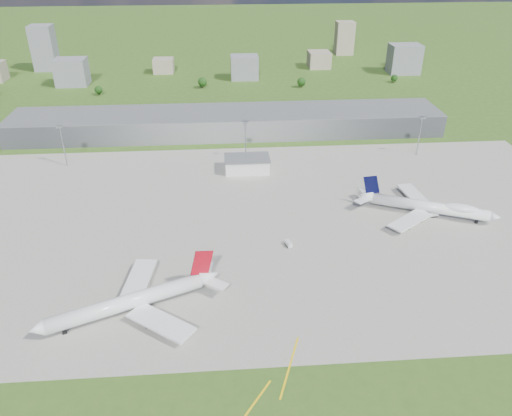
{
  "coord_description": "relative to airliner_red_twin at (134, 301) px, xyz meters",
  "views": [
    {
      "loc": [
        -5.09,
        -172.8,
        127.64
      ],
      "look_at": [
        10.69,
        37.59,
        9.0
      ],
      "focal_mm": 35.0,
      "sensor_mm": 36.0,
      "label": 1
    }
  ],
  "objects": [
    {
      "name": "airliner_red_twin",
      "position": [
        0.0,
        0.0,
        0.0
      ],
      "size": [
        68.19,
        51.5,
        19.67
      ],
      "rotation": [
        0.0,
        0.0,
        3.54
      ],
      "color": "white",
      "rests_on": "ground"
    },
    {
      "name": "ops_building",
      "position": [
        50.03,
        123.48,
        -1.24
      ],
      "size": [
        26.0,
        16.0,
        8.0
      ],
      "primitive_type": "cube",
      "color": "silver",
      "rests_on": "ground"
    },
    {
      "name": "bldg_tall_e",
      "position": [
        180.03,
        433.48,
        12.76
      ],
      "size": [
        20.0,
        18.0,
        36.0
      ],
      "primitive_type": "cube",
      "color": "gray",
      "rests_on": "ground"
    },
    {
      "name": "bldg_e",
      "position": [
        220.03,
        343.48,
        8.76
      ],
      "size": [
        30.0,
        22.0,
        28.0
      ],
      "primitive_type": "cube",
      "color": "slate",
      "rests_on": "ground"
    },
    {
      "name": "tug_yellow",
      "position": [
        9.8,
        12.03,
        -4.36
      ],
      "size": [
        3.73,
        3.67,
        1.68
      ],
      "rotation": [
        0.0,
        0.0,
        0.76
      ],
      "color": "orange",
      "rests_on": "ground"
    },
    {
      "name": "bldg_w",
      "position": [
        -99.97,
        323.48,
        6.76
      ],
      "size": [
        28.0,
        22.0,
        24.0
      ],
      "primitive_type": "cube",
      "color": "slate",
      "rests_on": "ground"
    },
    {
      "name": "tree_w",
      "position": [
        -69.97,
        288.48,
        -0.38
      ],
      "size": [
        6.75,
        6.75,
        8.25
      ],
      "color": "#382314",
      "rests_on": "ground"
    },
    {
      "name": "van_white_far",
      "position": [
        140.94,
        61.23,
        -4.11
      ],
      "size": [
        4.38,
        2.41,
        2.22
      ],
      "rotation": [
        0.0,
        0.0,
        0.1
      ],
      "color": "silver",
      "rests_on": "ground"
    },
    {
      "name": "van_white_near",
      "position": [
        64.11,
        40.19,
        -3.98
      ],
      "size": [
        3.38,
        5.25,
        2.48
      ],
      "rotation": [
        0.0,
        0.0,
        1.85
      ],
      "color": "silver",
      "rests_on": "ground"
    },
    {
      "name": "tree_e",
      "position": [
        110.03,
        298.48,
        0.27
      ],
      "size": [
        7.65,
        7.65,
        9.35
      ],
      "color": "#382314",
      "rests_on": "ground"
    },
    {
      "name": "mast_east",
      "position": [
        160.03,
        138.48,
        12.47
      ],
      "size": [
        3.5,
        2.0,
        25.9
      ],
      "color": "gray",
      "rests_on": "ground"
    },
    {
      "name": "apron",
      "position": [
        50.03,
        63.48,
        -5.2
      ],
      "size": [
        360.0,
        190.0,
        0.08
      ],
      "primitive_type": "cube",
      "color": "gray",
      "rests_on": "ground"
    },
    {
      "name": "terminal",
      "position": [
        40.03,
        188.48,
        2.26
      ],
      "size": [
        300.0,
        42.0,
        15.0
      ],
      "primitive_type": "cube",
      "color": "slate",
      "rests_on": "ground"
    },
    {
      "name": "bldg_ce",
      "position": [
        140.03,
        373.48,
        2.76
      ],
      "size": [
        22.0,
        24.0,
        16.0
      ],
      "primitive_type": "cube",
      "color": "gray",
      "rests_on": "ground"
    },
    {
      "name": "mast_west",
      "position": [
        -59.97,
        138.48,
        12.47
      ],
      "size": [
        3.5,
        2.0,
        25.9
      ],
      "color": "gray",
      "rests_on": "ground"
    },
    {
      "name": "bldg_cw",
      "position": [
        -19.97,
        363.48,
        1.76
      ],
      "size": [
        20.0,
        18.0,
        14.0
      ],
      "primitive_type": "cube",
      "color": "gray",
      "rests_on": "ground"
    },
    {
      "name": "tree_far_e",
      "position": [
        200.03,
        308.48,
        -0.71
      ],
      "size": [
        6.3,
        6.3,
        7.7
      ],
      "color": "#382314",
      "rests_on": "ground"
    },
    {
      "name": "tree_c",
      "position": [
        20.03,
        303.48,
        0.6
      ],
      "size": [
        8.1,
        8.1,
        9.9
      ],
      "color": "#382314",
      "rests_on": "ground"
    },
    {
      "name": "ground",
      "position": [
        40.03,
        173.48,
        -5.24
      ],
      "size": [
        1400.0,
        1400.0,
        0.0
      ],
      "primitive_type": "plane",
      "color": "#33561A",
      "rests_on": "ground"
    },
    {
      "name": "mast_center",
      "position": [
        50.03,
        138.48,
        12.47
      ],
      "size": [
        3.5,
        2.0,
        25.9
      ],
      "color": "gray",
      "rests_on": "ground"
    },
    {
      "name": "airliner_blue_quad",
      "position": [
        138.6,
        62.74,
        -0.24
      ],
      "size": [
        65.23,
        49.54,
        18.0
      ],
      "rotation": [
        0.0,
        0.0,
        -0.41
      ],
      "color": "white",
      "rests_on": "ground"
    },
    {
      "name": "bldg_tall_w",
      "position": [
        -139.97,
        383.48,
        16.76
      ],
      "size": [
        22.0,
        20.0,
        44.0
      ],
      "primitive_type": "cube",
      "color": "slate",
      "rests_on": "ground"
    },
    {
      "name": "bldg_c",
      "position": [
        60.03,
        333.48,
        5.76
      ],
      "size": [
        26.0,
        20.0,
        22.0
      ],
      "primitive_type": "cube",
      "color": "slate",
      "rests_on": "ground"
    }
  ]
}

